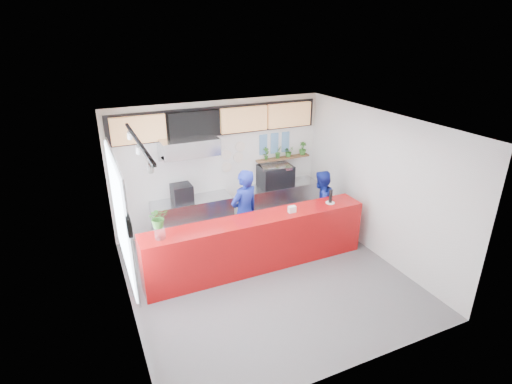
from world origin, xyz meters
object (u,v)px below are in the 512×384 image
object	(u,v)px
espresso_machine	(275,176)
staff_right	(320,205)
staff_center	(244,213)
panini_oven	(182,193)
service_counter	(258,243)
pepper_mill	(331,196)

from	to	relation	value
espresso_machine	staff_right	distance (m)	1.37
staff_center	staff_right	xyz separation A→B (m)	(1.82, -0.03, -0.14)
panini_oven	staff_right	world-z (taller)	staff_right
service_counter	espresso_machine	bearing A→B (deg)	54.21
service_counter	staff_right	world-z (taller)	staff_right
staff_right	pepper_mill	xyz separation A→B (m)	(-0.15, -0.58, 0.46)
panini_oven	espresso_machine	bearing A→B (deg)	-0.91
espresso_machine	panini_oven	bearing A→B (deg)	-179.12
pepper_mill	panini_oven	bearing A→B (deg)	145.89
panini_oven	pepper_mill	size ratio (longest dim) A/B	1.54
service_counter	staff_right	xyz separation A→B (m)	(1.80, 0.58, 0.24)
panini_oven	espresso_machine	world-z (taller)	espresso_machine
espresso_machine	staff_right	bearing A→B (deg)	-66.74
panini_oven	espresso_machine	size ratio (longest dim) A/B	0.55
staff_right	pepper_mill	distance (m)	0.76
service_counter	panini_oven	xyz separation A→B (m)	(-1.01, 1.80, 0.54)
espresso_machine	staff_right	size ratio (longest dim) A/B	0.49
service_counter	panini_oven	bearing A→B (deg)	119.30
service_counter	pepper_mill	xyz separation A→B (m)	(1.65, -0.00, 0.70)
staff_center	pepper_mill	bearing A→B (deg)	141.32
service_counter	pepper_mill	distance (m)	1.80
service_counter	panini_oven	distance (m)	2.13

